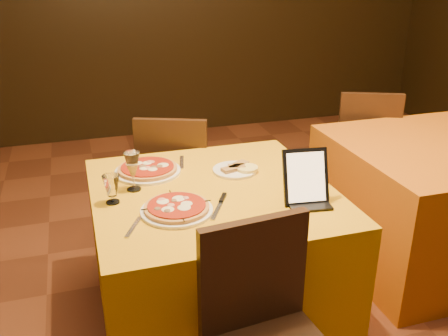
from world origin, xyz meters
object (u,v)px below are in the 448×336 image
object	(u,v)px
pizza_far	(148,170)
chair_main_far	(178,179)
chair_side_far	(361,147)
pizza_near	(177,209)
tablet	(306,176)
side_table	(429,202)
wine_glass	(133,171)
main_table	(213,258)
water_glass	(112,189)

from	to	relation	value
pizza_far	chair_main_far	bearing A→B (deg)	63.86
chair_main_far	chair_side_far	size ratio (longest dim) A/B	1.00
pizza_near	tablet	xyz separation A→B (m)	(0.56, -0.06, 0.10)
chair_side_far	tablet	xyz separation A→B (m)	(-1.07, -1.22, 0.41)
side_table	chair_main_far	size ratio (longest dim) A/B	1.21
pizza_far	tablet	world-z (taller)	tablet
side_table	pizza_far	world-z (taller)	pizza_far
wine_glass	pizza_far	bearing A→B (deg)	63.02
side_table	tablet	bearing A→B (deg)	-157.83
pizza_near	tablet	bearing A→B (deg)	-6.51
chair_main_far	pizza_far	distance (m)	0.66
pizza_near	wine_glass	size ratio (longest dim) A/B	1.62
chair_side_far	wine_glass	distance (m)	2.02
pizza_far	main_table	bearing A→B (deg)	-47.88
pizza_near	water_glass	distance (m)	0.31
water_glass	pizza_near	bearing A→B (deg)	-34.02
pizza_near	water_glass	xyz separation A→B (m)	(-0.25, 0.17, 0.05)
main_table	chair_side_far	xyz separation A→B (m)	(1.42, 0.98, 0.08)
side_table	chair_side_far	distance (m)	0.79
main_table	side_table	xyz separation A→B (m)	(1.42, 0.20, 0.00)
chair_main_far	pizza_near	distance (m)	1.05
pizza_far	tablet	size ratio (longest dim) A/B	1.35
main_table	tablet	size ratio (longest dim) A/B	4.51
main_table	tablet	world-z (taller)	tablet
chair_main_far	side_table	bearing A→B (deg)	178.46
chair_side_far	wine_glass	world-z (taller)	wine_glass
chair_side_far	water_glass	xyz separation A→B (m)	(-1.88, -0.98, 0.36)
main_table	wine_glass	distance (m)	0.59
chair_side_far	pizza_near	world-z (taller)	chair_side_far
wine_glass	water_glass	bearing A→B (deg)	-135.44
chair_main_far	water_glass	size ratio (longest dim) A/B	7.00
chair_main_far	pizza_near	bearing A→B (deg)	99.71
chair_side_far	wine_glass	size ratio (longest dim) A/B	4.79
pizza_near	water_glass	bearing A→B (deg)	145.98
pizza_near	pizza_far	bearing A→B (deg)	96.32
main_table	chair_main_far	world-z (taller)	chair_main_far
side_table	chair_main_far	distance (m)	1.55
pizza_far	pizza_near	bearing A→B (deg)	-83.68
side_table	chair_side_far	xyz separation A→B (m)	(0.00, 0.78, 0.08)
pizza_far	side_table	bearing A→B (deg)	-2.89
chair_side_far	water_glass	world-z (taller)	chair_side_far
tablet	side_table	bearing A→B (deg)	29.46
side_table	wine_glass	distance (m)	1.84
chair_main_far	pizza_far	size ratio (longest dim) A/B	2.76
chair_main_far	wine_glass	xyz separation A→B (m)	(-0.35, -0.71, 0.39)
chair_side_far	pizza_near	size ratio (longest dim) A/B	2.95
tablet	wine_glass	bearing A→B (deg)	161.57
pizza_near	main_table	bearing A→B (deg)	39.81
side_table	wine_glass	size ratio (longest dim) A/B	5.79
pizza_near	side_table	bearing A→B (deg)	12.84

